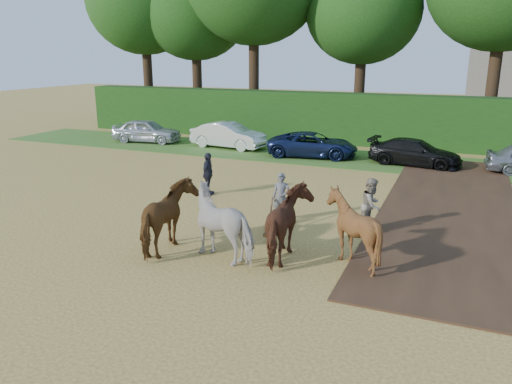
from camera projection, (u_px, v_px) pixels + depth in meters
The scene contains 8 objects.
ground at pixel (373, 280), 12.20m from camera, with size 120.00×120.00×0.00m, color gold.
earth_strip at pixel (449, 207), 17.86m from camera, with size 4.50×17.00×0.05m, color #472D1C.
grass_verge at pixel (423, 164), 24.64m from camera, with size 50.00×5.00×0.03m, color #38601E.
hedgerow at pixel (432, 123), 28.23m from camera, with size 46.00×1.60×3.00m, color #14380F.
spectator_near at pixel (371, 205), 15.27m from camera, with size 0.82×0.64×1.69m, color tan.
spectator_far at pixel (208, 174), 19.27m from camera, with size 0.97×0.40×1.65m, color #23242F.
plough_team at pixel (259, 223), 13.35m from camera, with size 6.42×5.05×1.93m.
parked_cars at pixel (471, 155), 23.55m from camera, with size 41.05×3.01×1.47m.
Camera 1 is at (1.64, -11.40, 5.37)m, focal length 35.00 mm.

